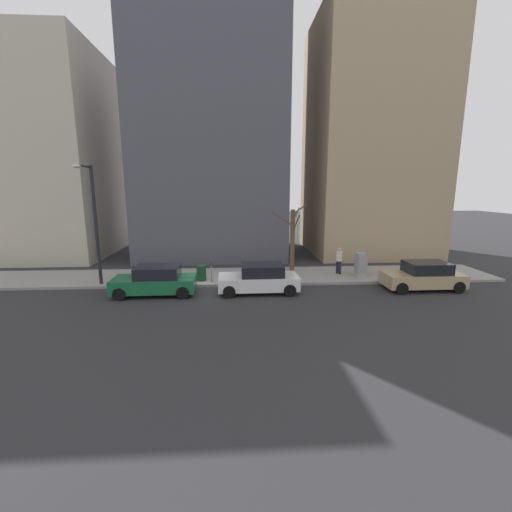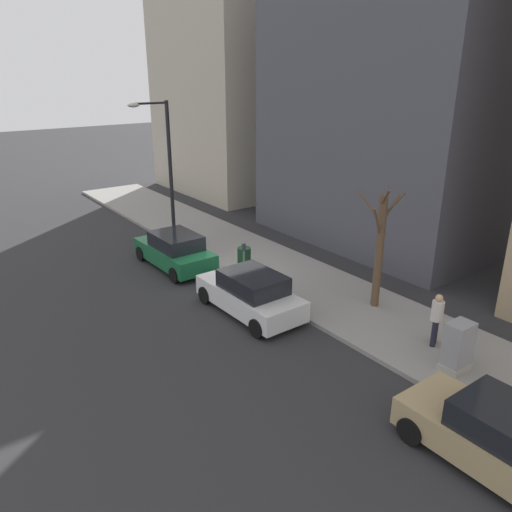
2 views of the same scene
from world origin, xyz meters
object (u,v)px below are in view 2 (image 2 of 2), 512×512
Objects in this scene: trash_bin at (244,258)px; office_tower_right at (247,70)px; utility_box at (458,347)px; parked_car_white at (251,293)px; parking_meter at (244,256)px; pedestrian_near_meter at (437,317)px; bare_tree at (379,247)px; parked_car_green at (175,251)px; streetlamp at (165,159)px; parked_car_tan at (502,440)px.

trash_bin is 0.06× the size of office_tower_right.
office_tower_right reaches higher than utility_box.
utility_box is (2.41, -6.39, 0.11)m from parked_car_white.
parking_meter is at bearing -125.88° from trash_bin.
pedestrian_near_meter is (1.06, -8.47, 0.49)m from trash_bin.
utility_box is 4.48m from bare_tree.
parked_car_white is 5.42m from parked_car_green.
bare_tree reaches higher than trash_bin.
streetlamp reaches higher than pedestrian_near_meter.
pedestrian_near_meter reaches higher than utility_box.
pedestrian_near_meter reaches higher than parked_car_green.
trash_bin is at bearing 54.12° from parking_meter.
bare_tree is (1.30, 4.03, 1.47)m from utility_box.
pedestrian_near_meter is at bearing -83.19° from streetlamp.
office_tower_right reaches higher than bare_tree.
utility_box is at bearing -87.62° from trash_bin.
office_tower_right is (11.51, 16.42, 7.17)m from parked_car_white.
streetlamp is (-1.02, 15.23, 3.17)m from utility_box.
parked_car_green is at bearing 90.08° from parked_car_tan.
parking_meter reaches higher than trash_bin.
parked_car_tan is 1.00× the size of parked_car_white.
streetlamp reaches higher than parked_car_green.
parking_meter is 0.81× the size of pedestrian_near_meter.
parked_car_green is at bearing 101.84° from utility_box.
trash_bin is 17.81m from office_tower_right.
office_tower_right reaches higher than trash_bin.
utility_box is at bearing -111.76° from office_tower_right.
parked_car_green is 2.55× the size of pedestrian_near_meter.
trash_bin is (2.00, 12.25, -0.14)m from parked_car_tan.
bare_tree is 21.09m from office_tower_right.
parked_car_green is at bearing 89.85° from parked_car_white.
pedestrian_near_meter is (3.14, -10.64, 0.35)m from parked_car_green.
parked_car_tan reaches higher than parking_meter.
parking_meter is 0.86m from trash_bin.
parking_meter is (1.56, 2.63, 0.24)m from parked_car_white.
parked_car_tan is 3.12× the size of parking_meter.
streetlamp is 3.92× the size of pedestrian_near_meter.
parked_car_white is 2.55× the size of pedestrian_near_meter.
parked_car_green is at bearing 80.09° from pedestrian_near_meter.
streetlamp is at bearing 85.35° from parked_car_tan.
parked_car_tan is 28.81m from office_tower_right.
parking_meter is 18.37m from office_tower_right.
parked_car_green is (-0.07, 5.42, 0.00)m from parked_car_white.
utility_box is at bearing -84.61° from parking_meter.
parked_car_white is at bearing 147.51° from bare_tree.
pedestrian_near_meter is at bearing -102.44° from bare_tree.
bare_tree is at bearing 51.22° from pedestrian_near_meter.
trash_bin is (-1.70, 5.61, -1.72)m from bare_tree.
bare_tree is 2.66× the size of pedestrian_near_meter.
parked_car_green is at bearing 133.70° from trash_bin.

